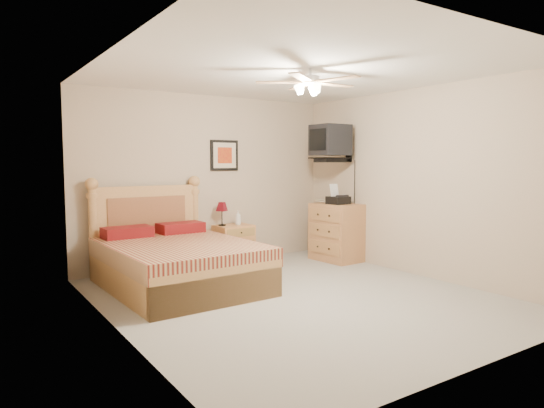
# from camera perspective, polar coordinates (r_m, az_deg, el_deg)

# --- Properties ---
(floor) EXTENTS (4.50, 4.50, 0.00)m
(floor) POSITION_cam_1_polar(r_m,az_deg,el_deg) (5.57, 3.03, -10.90)
(floor) COLOR gray
(floor) RESTS_ON ground
(ceiling) EXTENTS (4.00, 4.50, 0.04)m
(ceiling) POSITION_cam_1_polar(r_m,az_deg,el_deg) (5.44, 3.16, 15.31)
(ceiling) COLOR white
(ceiling) RESTS_ON ground
(wall_back) EXTENTS (4.00, 0.04, 2.50)m
(wall_back) POSITION_cam_1_polar(r_m,az_deg,el_deg) (7.29, -7.56, 2.79)
(wall_back) COLOR tan
(wall_back) RESTS_ON ground
(wall_front) EXTENTS (4.00, 0.04, 2.50)m
(wall_front) POSITION_cam_1_polar(r_m,az_deg,el_deg) (3.81, 23.78, 0.43)
(wall_front) COLOR tan
(wall_front) RESTS_ON ground
(wall_left) EXTENTS (0.04, 4.50, 2.50)m
(wall_left) POSITION_cam_1_polar(r_m,az_deg,el_deg) (4.47, -17.94, 1.22)
(wall_left) COLOR tan
(wall_left) RESTS_ON ground
(wall_right) EXTENTS (0.04, 4.50, 2.50)m
(wall_right) POSITION_cam_1_polar(r_m,az_deg,el_deg) (6.75, 16.83, 2.45)
(wall_right) COLOR tan
(wall_right) RESTS_ON ground
(bed) EXTENTS (1.63, 2.10, 1.33)m
(bed) POSITION_cam_1_polar(r_m,az_deg,el_deg) (5.93, -10.89, -3.45)
(bed) COLOR tan
(bed) RESTS_ON ground
(nightstand) EXTENTS (0.56, 0.43, 0.58)m
(nightstand) POSITION_cam_1_polar(r_m,az_deg,el_deg) (7.31, -4.53, -4.74)
(nightstand) COLOR #C77D43
(nightstand) RESTS_ON ground
(table_lamp) EXTENTS (0.22, 0.22, 0.35)m
(table_lamp) POSITION_cam_1_polar(r_m,az_deg,el_deg) (7.21, -5.91, -1.16)
(table_lamp) COLOR #5D0A14
(table_lamp) RESTS_ON nightstand
(lotion_bottle) EXTENTS (0.10, 0.10, 0.22)m
(lotion_bottle) POSITION_cam_1_polar(r_m,az_deg,el_deg) (7.26, -4.02, -1.62)
(lotion_bottle) COLOR silver
(lotion_bottle) RESTS_ON nightstand
(framed_picture) EXTENTS (0.46, 0.04, 0.46)m
(framed_picture) POSITION_cam_1_polar(r_m,az_deg,el_deg) (7.39, -5.64, 5.71)
(framed_picture) COLOR black
(framed_picture) RESTS_ON wall_back
(dresser) EXTENTS (0.56, 0.78, 0.88)m
(dresser) POSITION_cam_1_polar(r_m,az_deg,el_deg) (7.55, 7.61, -3.30)
(dresser) COLOR #A07047
(dresser) RESTS_ON ground
(fax_machine) EXTENTS (0.30, 0.32, 0.31)m
(fax_machine) POSITION_cam_1_polar(r_m,az_deg,el_deg) (7.44, 7.80, 1.17)
(fax_machine) COLOR black
(fax_machine) RESTS_ON dresser
(magazine_lower) EXTENTS (0.22, 0.29, 0.03)m
(magazine_lower) POSITION_cam_1_polar(r_m,az_deg,el_deg) (7.68, 5.69, 0.26)
(magazine_lower) COLOR beige
(magazine_lower) RESTS_ON dresser
(magazine_upper) EXTENTS (0.25, 0.30, 0.02)m
(magazine_upper) POSITION_cam_1_polar(r_m,az_deg,el_deg) (7.69, 5.61, 0.45)
(magazine_upper) COLOR tan
(magazine_upper) RESTS_ON magazine_lower
(wall_tv) EXTENTS (0.56, 0.46, 0.58)m
(wall_tv) POSITION_cam_1_polar(r_m,az_deg,el_deg) (7.51, 7.73, 7.13)
(wall_tv) COLOR black
(wall_tv) RESTS_ON wall_right
(ceiling_fan) EXTENTS (1.14, 1.14, 0.28)m
(ceiling_fan) POSITION_cam_1_polar(r_m,az_deg,el_deg) (5.26, 4.49, 14.11)
(ceiling_fan) COLOR silver
(ceiling_fan) RESTS_ON ceiling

